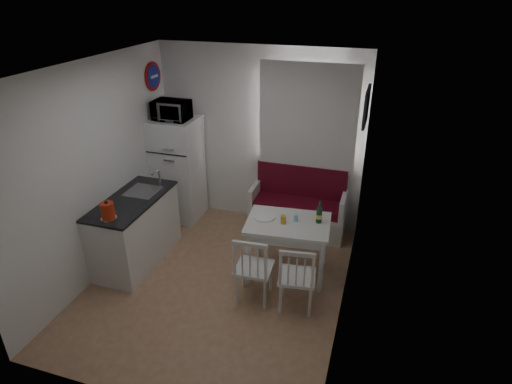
{
  "coord_description": "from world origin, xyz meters",
  "views": [
    {
      "loc": [
        1.71,
        -3.91,
        3.36
      ],
      "look_at": [
        0.33,
        0.5,
        1.06
      ],
      "focal_mm": 30.0,
      "sensor_mm": 36.0,
      "label": 1
    }
  ],
  "objects_px": {
    "kettle": "(108,211)",
    "fridge": "(178,170)",
    "chair_right": "(296,273)",
    "microwave": "(171,110)",
    "chair_left": "(252,264)",
    "wine_bottle": "(319,212)",
    "kitchen_counter": "(136,229)",
    "dining_table": "(288,228)",
    "bench": "(298,211)"
  },
  "relations": [
    {
      "from": "chair_right",
      "to": "bench",
      "type": "bearing_deg",
      "value": 93.9
    },
    {
      "from": "chair_left",
      "to": "fridge",
      "type": "distance_m",
      "value": 2.35
    },
    {
      "from": "kitchen_counter",
      "to": "bench",
      "type": "distance_m",
      "value": 2.3
    },
    {
      "from": "kitchen_counter",
      "to": "kettle",
      "type": "relative_size",
      "value": 5.49
    },
    {
      "from": "kitchen_counter",
      "to": "bench",
      "type": "height_order",
      "value": "kitchen_counter"
    },
    {
      "from": "bench",
      "to": "dining_table",
      "type": "distance_m",
      "value": 1.12
    },
    {
      "from": "chair_right",
      "to": "kitchen_counter",
      "type": "bearing_deg",
      "value": 163.07
    },
    {
      "from": "chair_left",
      "to": "chair_right",
      "type": "relative_size",
      "value": 1.02
    },
    {
      "from": "dining_table",
      "to": "chair_left",
      "type": "relative_size",
      "value": 2.28
    },
    {
      "from": "kitchen_counter",
      "to": "chair_left",
      "type": "xyz_separation_m",
      "value": [
        1.7,
        -0.37,
        0.08
      ]
    },
    {
      "from": "chair_right",
      "to": "chair_left",
      "type": "bearing_deg",
      "value": 172.77
    },
    {
      "from": "chair_right",
      "to": "kettle",
      "type": "distance_m",
      "value": 2.22
    },
    {
      "from": "chair_left",
      "to": "kettle",
      "type": "height_order",
      "value": "kettle"
    },
    {
      "from": "chair_right",
      "to": "microwave",
      "type": "bearing_deg",
      "value": 136.98
    },
    {
      "from": "dining_table",
      "to": "wine_bottle",
      "type": "height_order",
      "value": "wine_bottle"
    },
    {
      "from": "dining_table",
      "to": "chair_right",
      "type": "height_order",
      "value": "chair_right"
    },
    {
      "from": "dining_table",
      "to": "kettle",
      "type": "distance_m",
      "value": 2.11
    },
    {
      "from": "dining_table",
      "to": "wine_bottle",
      "type": "xyz_separation_m",
      "value": [
        0.35,
        0.1,
        0.23
      ]
    },
    {
      "from": "chair_left",
      "to": "kitchen_counter",
      "type": "bearing_deg",
      "value": 164.71
    },
    {
      "from": "chair_left",
      "to": "wine_bottle",
      "type": "relative_size",
      "value": 1.62
    },
    {
      "from": "fridge",
      "to": "wine_bottle",
      "type": "bearing_deg",
      "value": -20.53
    },
    {
      "from": "chair_right",
      "to": "wine_bottle",
      "type": "xyz_separation_m",
      "value": [
        0.1,
        0.76,
        0.37
      ]
    },
    {
      "from": "chair_left",
      "to": "chair_right",
      "type": "xyz_separation_m",
      "value": [
        0.5,
        0.0,
        -0.01
      ]
    },
    {
      "from": "kitchen_counter",
      "to": "chair_right",
      "type": "relative_size",
      "value": 2.89
    },
    {
      "from": "kitchen_counter",
      "to": "kettle",
      "type": "xyz_separation_m",
      "value": [
        0.05,
        -0.54,
        0.56
      ]
    },
    {
      "from": "dining_table",
      "to": "chair_left",
      "type": "xyz_separation_m",
      "value": [
        -0.25,
        -0.66,
        -0.13
      ]
    },
    {
      "from": "kitchen_counter",
      "to": "microwave",
      "type": "relative_size",
      "value": 2.65
    },
    {
      "from": "fridge",
      "to": "kettle",
      "type": "relative_size",
      "value": 6.58
    },
    {
      "from": "microwave",
      "to": "wine_bottle",
      "type": "relative_size",
      "value": 1.74
    },
    {
      "from": "chair_left",
      "to": "wine_bottle",
      "type": "height_order",
      "value": "wine_bottle"
    },
    {
      "from": "bench",
      "to": "dining_table",
      "type": "height_order",
      "value": "bench"
    },
    {
      "from": "wine_bottle",
      "to": "dining_table",
      "type": "bearing_deg",
      "value": -164.05
    },
    {
      "from": "fridge",
      "to": "microwave",
      "type": "xyz_separation_m",
      "value": [
        0.0,
        -0.05,
        0.93
      ]
    },
    {
      "from": "chair_left",
      "to": "kettle",
      "type": "distance_m",
      "value": 1.73
    },
    {
      "from": "kitchen_counter",
      "to": "chair_right",
      "type": "height_order",
      "value": "kitchen_counter"
    },
    {
      "from": "chair_right",
      "to": "kettle",
      "type": "height_order",
      "value": "kettle"
    },
    {
      "from": "wine_bottle",
      "to": "bench",
      "type": "bearing_deg",
      "value": 114.73
    },
    {
      "from": "microwave",
      "to": "kettle",
      "type": "xyz_separation_m",
      "value": [
        0.03,
        -1.73,
        -0.7
      ]
    },
    {
      "from": "dining_table",
      "to": "wine_bottle",
      "type": "distance_m",
      "value": 0.43
    },
    {
      "from": "dining_table",
      "to": "chair_right",
      "type": "relative_size",
      "value": 2.32
    },
    {
      "from": "bench",
      "to": "chair_left",
      "type": "bearing_deg",
      "value": -95.11
    },
    {
      "from": "microwave",
      "to": "kitchen_counter",
      "type": "bearing_deg",
      "value": -90.94
    },
    {
      "from": "chair_right",
      "to": "wine_bottle",
      "type": "relative_size",
      "value": 1.59
    },
    {
      "from": "bench",
      "to": "fridge",
      "type": "relative_size",
      "value": 0.87
    },
    {
      "from": "dining_table",
      "to": "bench",
      "type": "bearing_deg",
      "value": 89.63
    },
    {
      "from": "bench",
      "to": "kettle",
      "type": "xyz_separation_m",
      "value": [
        -1.81,
        -1.89,
        0.69
      ]
    },
    {
      "from": "chair_left",
      "to": "fridge",
      "type": "relative_size",
      "value": 0.29
    },
    {
      "from": "kettle",
      "to": "fridge",
      "type": "bearing_deg",
      "value": 90.97
    },
    {
      "from": "fridge",
      "to": "chair_left",
      "type": "bearing_deg",
      "value": -43.79
    },
    {
      "from": "chair_right",
      "to": "dining_table",
      "type": "bearing_deg",
      "value": 103.38
    }
  ]
}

